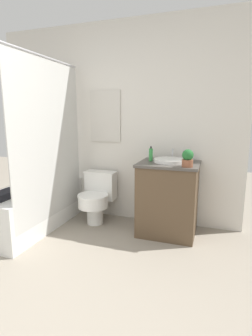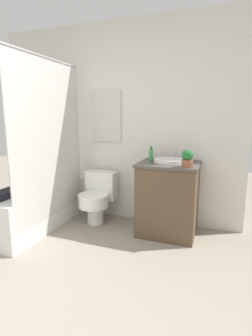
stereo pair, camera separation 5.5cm
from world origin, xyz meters
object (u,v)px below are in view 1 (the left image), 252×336
soap_bottle (151,155)px  sink (169,160)px  toilet (97,196)px  potted_plant (188,158)px

soap_bottle → sink: bearing=-3.7°
toilet → sink: bearing=-1.0°
toilet → soap_bottle: (0.70, -0.00, 0.57)m
toilet → sink: size_ratio=1.65×
sink → potted_plant: (0.22, -0.21, 0.07)m
sink → potted_plant: 0.32m
toilet → potted_plant: (1.14, -0.23, 0.58)m
sink → soap_bottle: (-0.22, 0.01, 0.05)m
sink → soap_bottle: bearing=176.3°
soap_bottle → potted_plant: potted_plant is taller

